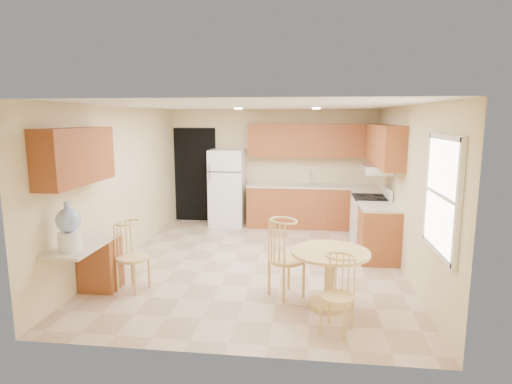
# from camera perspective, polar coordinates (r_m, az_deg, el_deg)

# --- Properties ---
(floor) EXTENTS (5.50, 5.50, 0.00)m
(floor) POSITION_cam_1_polar(r_m,az_deg,el_deg) (7.03, 0.23, -9.41)
(floor) COLOR tan
(floor) RESTS_ON ground
(ceiling) EXTENTS (4.50, 5.50, 0.02)m
(ceiling) POSITION_cam_1_polar(r_m,az_deg,el_deg) (6.63, 0.24, 11.42)
(ceiling) COLOR white
(ceiling) RESTS_ON wall_back
(wall_back) EXTENTS (4.50, 0.02, 2.50)m
(wall_back) POSITION_cam_1_polar(r_m,az_deg,el_deg) (9.43, 2.23, 3.35)
(wall_back) COLOR beige
(wall_back) RESTS_ON floor
(wall_front) EXTENTS (4.50, 0.02, 2.50)m
(wall_front) POSITION_cam_1_polar(r_m,az_deg,el_deg) (4.06, -4.43, -5.46)
(wall_front) COLOR beige
(wall_front) RESTS_ON floor
(wall_left) EXTENTS (0.02, 5.50, 2.50)m
(wall_left) POSITION_cam_1_polar(r_m,az_deg,el_deg) (7.33, -17.51, 1.02)
(wall_left) COLOR beige
(wall_left) RESTS_ON floor
(wall_right) EXTENTS (0.02, 5.50, 2.50)m
(wall_right) POSITION_cam_1_polar(r_m,az_deg,el_deg) (6.83, 19.33, 0.29)
(wall_right) COLOR beige
(wall_right) RESTS_ON floor
(doorway) EXTENTS (0.90, 0.02, 2.10)m
(doorway) POSITION_cam_1_polar(r_m,az_deg,el_deg) (9.74, -8.10, 2.28)
(doorway) COLOR black
(doorway) RESTS_ON floor
(base_cab_back) EXTENTS (2.75, 0.60, 0.87)m
(base_cab_back) POSITION_cam_1_polar(r_m,az_deg,el_deg) (9.23, 7.46, -2.00)
(base_cab_back) COLOR #9F5328
(base_cab_back) RESTS_ON floor
(counter_back) EXTENTS (2.75, 0.63, 0.04)m
(counter_back) POSITION_cam_1_polar(r_m,az_deg,el_deg) (9.15, 7.53, 0.79)
(counter_back) COLOR beige
(counter_back) RESTS_ON base_cab_back
(base_cab_right_a) EXTENTS (0.60, 0.59, 0.87)m
(base_cab_right_a) POSITION_cam_1_polar(r_m,az_deg,el_deg) (8.73, 14.57, -2.93)
(base_cab_right_a) COLOR #9F5328
(base_cab_right_a) RESTS_ON floor
(counter_right_a) EXTENTS (0.63, 0.59, 0.04)m
(counter_right_a) POSITION_cam_1_polar(r_m,az_deg,el_deg) (8.64, 14.70, 0.01)
(counter_right_a) COLOR beige
(counter_right_a) RESTS_ON base_cab_right_a
(base_cab_right_b) EXTENTS (0.60, 0.80, 0.87)m
(base_cab_right_b) POSITION_cam_1_polar(r_m,az_deg,el_deg) (7.33, 16.01, -5.43)
(base_cab_right_b) COLOR #9F5328
(base_cab_right_b) RESTS_ON floor
(counter_right_b) EXTENTS (0.63, 0.80, 0.04)m
(counter_right_b) POSITION_cam_1_polar(r_m,az_deg,el_deg) (7.22, 16.18, -1.95)
(counter_right_b) COLOR beige
(counter_right_b) RESTS_ON base_cab_right_b
(upper_cab_back) EXTENTS (2.75, 0.33, 0.70)m
(upper_cab_back) POSITION_cam_1_polar(r_m,az_deg,el_deg) (9.18, 7.66, 6.85)
(upper_cab_back) COLOR #9F5328
(upper_cab_back) RESTS_ON wall_back
(upper_cab_right) EXTENTS (0.33, 2.42, 0.70)m
(upper_cab_right) POSITION_cam_1_polar(r_m,az_deg,el_deg) (7.92, 16.58, 6.06)
(upper_cab_right) COLOR #9F5328
(upper_cab_right) RESTS_ON wall_right
(upper_cab_left) EXTENTS (0.33, 1.40, 0.70)m
(upper_cab_left) POSITION_cam_1_polar(r_m,az_deg,el_deg) (5.78, -22.89, 4.42)
(upper_cab_left) COLOR #9F5328
(upper_cab_left) RESTS_ON wall_left
(sink) EXTENTS (0.78, 0.44, 0.01)m
(sink) POSITION_cam_1_polar(r_m,az_deg,el_deg) (9.14, 7.37, 0.93)
(sink) COLOR silver
(sink) RESTS_ON counter_back
(range_hood) EXTENTS (0.50, 0.76, 0.14)m
(range_hood) POSITION_cam_1_polar(r_m,az_deg,el_deg) (7.91, 15.85, 2.96)
(range_hood) COLOR silver
(range_hood) RESTS_ON upper_cab_right
(desk_pedestal) EXTENTS (0.48, 0.42, 0.72)m
(desk_pedestal) POSITION_cam_1_polar(r_m,az_deg,el_deg) (6.27, -20.01, -8.96)
(desk_pedestal) COLOR #9F5328
(desk_pedestal) RESTS_ON floor
(desk_top) EXTENTS (0.50, 1.20, 0.04)m
(desk_top) POSITION_cam_1_polar(r_m,az_deg,el_deg) (5.84, -21.92, -6.46)
(desk_top) COLOR beige
(desk_top) RESTS_ON desk_pedestal
(window) EXTENTS (0.06, 1.12, 1.30)m
(window) POSITION_cam_1_polar(r_m,az_deg,el_deg) (5.02, 23.62, -0.39)
(window) COLOR white
(window) RESTS_ON wall_right
(can_light_a) EXTENTS (0.14, 0.14, 0.02)m
(can_light_a) POSITION_cam_1_polar(r_m,az_deg,el_deg) (7.89, -2.37, 11.06)
(can_light_a) COLOR white
(can_light_a) RESTS_ON ceiling
(can_light_b) EXTENTS (0.14, 0.14, 0.02)m
(can_light_b) POSITION_cam_1_polar(r_m,az_deg,el_deg) (7.79, 8.04, 10.99)
(can_light_b) COLOR white
(can_light_b) RESTS_ON ceiling
(refrigerator) EXTENTS (0.73, 0.71, 1.65)m
(refrigerator) POSITION_cam_1_polar(r_m,az_deg,el_deg) (9.27, -3.83, 0.57)
(refrigerator) COLOR white
(refrigerator) RESTS_ON floor
(stove) EXTENTS (0.65, 0.76, 1.09)m
(stove) POSITION_cam_1_polar(r_m,az_deg,el_deg) (8.06, 15.01, -3.75)
(stove) COLOR white
(stove) RESTS_ON floor
(dining_table) EXTENTS (0.96, 0.96, 0.71)m
(dining_table) POSITION_cam_1_polar(r_m,az_deg,el_deg) (5.43, 9.83, -10.24)
(dining_table) COLOR #E0B970
(dining_table) RESTS_ON floor
(chair_table_a) EXTENTS (0.45, 0.57, 1.03)m
(chair_table_a) POSITION_cam_1_polar(r_m,az_deg,el_deg) (5.52, 4.04, -8.03)
(chair_table_a) COLOR #E0B970
(chair_table_a) RESTS_ON floor
(chair_table_b) EXTENTS (0.38, 0.42, 0.85)m
(chair_table_b) POSITION_cam_1_polar(r_m,az_deg,el_deg) (4.74, 10.88, -12.69)
(chair_table_b) COLOR #E0B970
(chair_table_b) RESTS_ON floor
(chair_desk) EXTENTS (0.42, 0.54, 0.94)m
(chair_desk) POSITION_cam_1_polar(r_m,az_deg,el_deg) (5.97, -16.53, -7.59)
(chair_desk) COLOR #E0B970
(chair_desk) RESTS_ON floor
(water_crock) EXTENTS (0.28, 0.28, 0.59)m
(water_crock) POSITION_cam_1_polar(r_m,az_deg,el_deg) (5.51, -23.69, -4.47)
(water_crock) COLOR white
(water_crock) RESTS_ON desk_top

